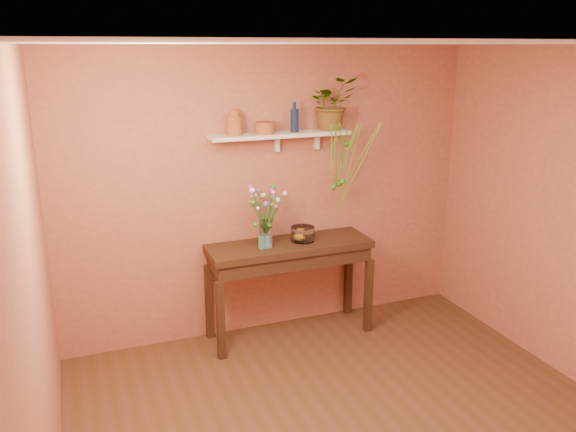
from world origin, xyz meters
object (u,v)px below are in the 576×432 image
(terracotta_jug, at_px, (234,123))
(spider_plant, at_px, (332,104))
(sideboard, at_px, (290,257))
(glass_vase, at_px, (266,236))
(bouquet, at_px, (265,203))
(blue_bottle, at_px, (295,120))
(glass_bowl, at_px, (303,234))

(terracotta_jug, height_order, spider_plant, spider_plant)
(sideboard, relative_size, glass_vase, 6.21)
(terracotta_jug, xyz_separation_m, bouquet, (0.22, -0.16, -0.70))
(blue_bottle, distance_m, glass_vase, 1.08)
(sideboard, height_order, glass_bowl, glass_bowl)
(sideboard, xyz_separation_m, bouquet, (-0.25, -0.02, 0.55))
(sideboard, bearing_deg, bouquet, -174.65)
(terracotta_jug, relative_size, glass_bowl, 1.02)
(terracotta_jug, bearing_deg, blue_bottle, -0.33)
(glass_vase, height_order, glass_bowl, glass_vase)
(glass_vase, height_order, bouquet, bouquet)
(sideboard, relative_size, glass_bowl, 6.90)
(sideboard, height_order, blue_bottle, blue_bottle)
(terracotta_jug, distance_m, blue_bottle, 0.56)
(terracotta_jug, height_order, glass_vase, terracotta_jug)
(bouquet, height_order, glass_bowl, bouquet)
(terracotta_jug, xyz_separation_m, blue_bottle, (0.56, -0.00, 0.00))
(terracotta_jug, bearing_deg, sideboard, -16.21)
(glass_vase, bearing_deg, spider_plant, 14.34)
(bouquet, bearing_deg, sideboard, 5.35)
(terracotta_jug, xyz_separation_m, glass_vase, (0.22, -0.16, -1.01))
(blue_bottle, relative_size, spider_plant, 0.56)
(blue_bottle, xyz_separation_m, spider_plant, (0.38, 0.03, 0.13))
(bouquet, relative_size, glass_bowl, 2.09)
(sideboard, xyz_separation_m, glass_bowl, (0.14, 0.02, 0.20))
(glass_vase, distance_m, glass_bowl, 0.38)
(sideboard, distance_m, terracotta_jug, 1.34)
(sideboard, distance_m, glass_vase, 0.34)
(terracotta_jug, relative_size, bouquet, 0.49)
(blue_bottle, relative_size, glass_vase, 1.09)
(glass_bowl, bearing_deg, spider_plant, 22.47)
(spider_plant, bearing_deg, terracotta_jug, -178.58)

